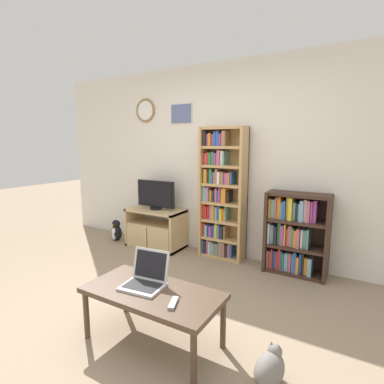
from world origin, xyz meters
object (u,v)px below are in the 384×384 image
(bookshelf_tall, at_px, (221,196))
(tv_stand, at_px, (155,228))
(bookshelf_short, at_px, (294,234))
(laptop, at_px, (146,277))
(coffee_table, at_px, (152,296))
(remote_near_laptop, at_px, (173,303))
(penguin_figurine, at_px, (116,231))
(cat, at_px, (270,369))
(television, at_px, (156,195))

(bookshelf_tall, bearing_deg, tv_stand, -172.44)
(bookshelf_short, distance_m, laptop, 1.98)
(bookshelf_tall, distance_m, coffee_table, 1.99)
(remote_near_laptop, xyz_separation_m, penguin_figurine, (-2.30, 1.77, -0.29))
(bookshelf_short, bearing_deg, remote_near_laptop, -101.48)
(cat, bearing_deg, penguin_figurine, 160.30)
(laptop, bearing_deg, coffee_table, -31.36)
(television, distance_m, remote_near_laptop, 2.48)
(tv_stand, height_order, bookshelf_short, bookshelf_short)
(tv_stand, relative_size, bookshelf_tall, 0.49)
(tv_stand, height_order, bookshelf_tall, bookshelf_tall)
(television, xyz_separation_m, cat, (2.23, -1.75, -0.68))
(television, height_order, laptop, television)
(coffee_table, bearing_deg, tv_stand, 126.85)
(coffee_table, xyz_separation_m, laptop, (-0.10, 0.05, 0.11))
(bookshelf_short, height_order, cat, bookshelf_short)
(coffee_table, distance_m, cat, 0.95)
(remote_near_laptop, bearing_deg, cat, 170.86)
(television, height_order, bookshelf_short, television)
(bookshelf_short, height_order, remote_near_laptop, bookshelf_short)
(bookshelf_tall, bearing_deg, coffee_table, -80.32)
(bookshelf_short, height_order, coffee_table, bookshelf_short)
(bookshelf_tall, relative_size, coffee_table, 1.64)
(penguin_figurine, bearing_deg, remote_near_laptop, -37.61)
(cat, bearing_deg, television, 151.21)
(remote_near_laptop, bearing_deg, bookshelf_tall, -94.34)
(television, distance_m, penguin_figurine, 0.97)
(cat, bearing_deg, bookshelf_tall, 132.74)
(television, distance_m, bookshelf_tall, 1.01)
(coffee_table, bearing_deg, bookshelf_short, 71.00)
(remote_near_laptop, distance_m, penguin_figurine, 2.92)
(television, xyz_separation_m, coffee_table, (1.33, -1.80, -0.40))
(cat, bearing_deg, coffee_table, -167.72)
(tv_stand, bearing_deg, remote_near_laptop, -49.66)
(coffee_table, bearing_deg, penguin_figurine, 140.55)
(tv_stand, bearing_deg, penguin_figurine, -172.66)
(tv_stand, distance_m, cat, 2.84)
(coffee_table, bearing_deg, bookshelf_tall, 99.68)
(bookshelf_tall, relative_size, penguin_figurine, 5.19)
(tv_stand, distance_m, television, 0.50)
(laptop, distance_m, penguin_figurine, 2.57)
(laptop, xyz_separation_m, remote_near_laptop, (0.35, -0.13, -0.06))
(tv_stand, bearing_deg, television, 76.57)
(television, relative_size, laptop, 1.84)
(coffee_table, xyz_separation_m, remote_near_laptop, (0.25, -0.08, 0.06))
(bookshelf_tall, distance_m, remote_near_laptop, 2.12)
(bookshelf_short, bearing_deg, bookshelf_tall, 178.29)
(tv_stand, height_order, penguin_figurine, tv_stand)
(coffee_table, relative_size, laptop, 3.10)
(coffee_table, xyz_separation_m, penguin_figurine, (-2.05, 1.69, -0.23))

